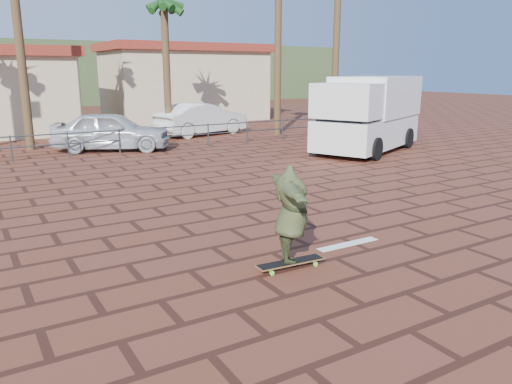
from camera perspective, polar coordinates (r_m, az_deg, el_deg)
ground at (r=10.48m, az=3.24°, el=-4.74°), size 120.00×120.00×0.00m
paint_stripe at (r=10.00m, az=10.47°, el=-5.87°), size 1.40×0.22×0.01m
guardrail at (r=21.14m, az=-15.37°, el=6.09°), size 24.06×0.06×1.00m
palm_center at (r=25.58m, az=-10.49°, el=20.37°), size 2.40×2.40×7.75m
building_east at (r=34.98m, az=-8.19°, el=12.34°), size 10.60×6.60×5.00m
hill_front at (r=58.48m, az=-26.02°, el=12.09°), size 70.00×18.00×6.00m
longboard at (r=8.68m, az=3.96°, el=-8.06°), size 1.27×0.35×0.12m
skateboarder at (r=8.40m, az=4.06°, el=-2.57°), size 1.26×2.14×1.69m
campervan at (r=21.52m, az=12.74°, el=8.87°), size 6.40×4.69×3.06m
car_silver at (r=22.08m, az=-16.17°, el=6.72°), size 5.20×3.92×1.65m
car_white at (r=26.52m, az=-6.19°, el=8.30°), size 5.33×2.88×1.67m
street_sign at (r=26.86m, az=10.28°, el=9.77°), size 0.44×0.17×2.22m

